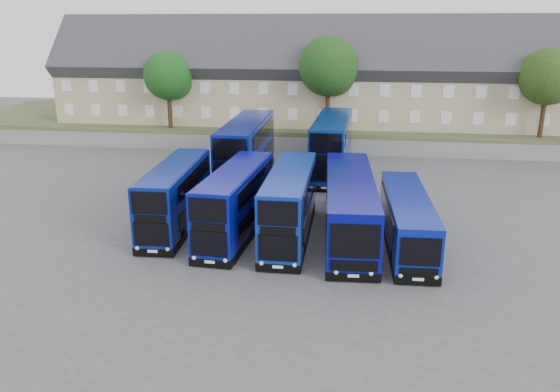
{
  "coord_description": "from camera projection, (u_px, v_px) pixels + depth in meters",
  "views": [
    {
      "loc": [
        4.91,
        -28.44,
        12.17
      ],
      "look_at": [
        0.49,
        2.82,
        2.2
      ],
      "focal_mm": 35.0,
      "sensor_mm": 36.0,
      "label": 1
    }
  ],
  "objects": [
    {
      "name": "dd_front_right",
      "position": [
        290.0,
        206.0,
        31.98
      ],
      "size": [
        2.41,
        10.22,
        4.05
      ],
      "rotation": [
        0.0,
        0.0,
        0.01
      ],
      "color": "#0929A5",
      "rests_on": "ground"
    },
    {
      "name": "dd_rear_left",
      "position": [
        246.0,
        152.0,
        43.9
      ],
      "size": [
        2.88,
        12.1,
        4.8
      ],
      "rotation": [
        0.0,
        0.0,
        0.01
      ],
      "color": "navy",
      "rests_on": "ground"
    },
    {
      "name": "ground",
      "position": [
        265.0,
        247.0,
        31.17
      ],
      "size": [
        120.0,
        120.0,
        0.0
      ],
      "primitive_type": "plane",
      "color": "#4E4E53",
      "rests_on": "ground"
    },
    {
      "name": "dd_front_left",
      "position": [
        176.0,
        198.0,
        33.76
      ],
      "size": [
        2.7,
        9.94,
        3.91
      ],
      "rotation": [
        0.0,
        0.0,
        0.05
      ],
      "color": "navy",
      "rests_on": "ground"
    },
    {
      "name": "tree_mid",
      "position": [
        330.0,
        69.0,
        52.63
      ],
      "size": [
        5.76,
        5.76,
        9.18
      ],
      "color": "#382314",
      "rests_on": "earth_bank"
    },
    {
      "name": "tree_east",
      "position": [
        549.0,
        79.0,
        49.69
      ],
      "size": [
        5.12,
        5.12,
        8.16
      ],
      "color": "#382314",
      "rests_on": "earth_bank"
    },
    {
      "name": "earth_bank",
      "position": [
        314.0,
        125.0,
        62.98
      ],
      "size": [
        80.0,
        20.0,
        2.0
      ],
      "primitive_type": "cube",
      "color": "#434828",
      "rests_on": "ground"
    },
    {
      "name": "coach_east_b",
      "position": [
        407.0,
        221.0,
        31.08
      ],
      "size": [
        2.64,
        10.83,
        2.94
      ],
      "rotation": [
        0.0,
        0.0,
        0.04
      ],
      "color": "#081C96",
      "rests_on": "ground"
    },
    {
      "name": "retaining_wall",
      "position": [
        305.0,
        146.0,
        53.61
      ],
      "size": [
        70.0,
        0.4,
        1.5
      ],
      "primitive_type": "cube",
      "color": "slate",
      "rests_on": "ground"
    },
    {
      "name": "tree_west",
      "position": [
        169.0,
        78.0,
        54.6
      ],
      "size": [
        4.8,
        4.8,
        7.65
      ],
      "color": "#382314",
      "rests_on": "earth_bank"
    },
    {
      "name": "dd_rear_right",
      "position": [
        332.0,
        146.0,
        46.0
      ],
      "size": [
        3.11,
        11.93,
        4.71
      ],
      "rotation": [
        0.0,
        0.0,
        -0.03
      ],
      "color": "navy",
      "rests_on": "ground"
    },
    {
      "name": "dd_front_mid",
      "position": [
        236.0,
        204.0,
        32.45
      ],
      "size": [
        2.97,
        10.2,
        4.0
      ],
      "rotation": [
        0.0,
        0.0,
        -0.07
      ],
      "color": "#081197",
      "rests_on": "ground"
    },
    {
      "name": "terrace_row",
      "position": [
        311.0,
        79.0,
        57.51
      ],
      "size": [
        54.0,
        10.4,
        11.2
      ],
      "color": "tan",
      "rests_on": "earth_bank"
    },
    {
      "name": "coach_east_a",
      "position": [
        349.0,
        207.0,
        32.46
      ],
      "size": [
        3.49,
        13.21,
        3.58
      ],
      "rotation": [
        0.0,
        0.0,
        0.06
      ],
      "color": "#070986",
      "rests_on": "ground"
    }
  ]
}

